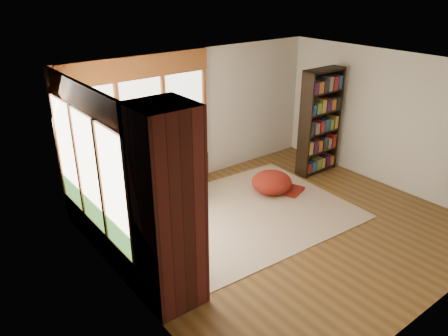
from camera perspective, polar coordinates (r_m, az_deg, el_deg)
floor at (r=7.41m, az=7.89°, el=-7.57°), size 5.50×5.50×0.00m
ceiling at (r=6.45m, az=9.22°, el=12.53°), size 5.50×5.50×0.00m
wall_back at (r=8.62m, az=-3.52°, el=6.76°), size 5.50×0.04×2.60m
wall_front at (r=5.59m, az=27.23°, el=-6.08°), size 5.50×0.04×2.60m
wall_left at (r=5.35m, az=-12.60°, el=-5.09°), size 0.04×5.00×2.60m
wall_right at (r=8.92m, az=21.00°, el=5.78°), size 0.04×5.00×2.60m
windows_back at (r=8.00m, az=-10.52°, el=5.39°), size 2.82×0.10×1.90m
windows_left at (r=6.35m, az=-17.18°, el=-0.33°), size 0.10×2.62×1.90m
roller_blind at (r=6.96m, az=-19.91°, el=4.97°), size 0.03×0.72×0.90m
brick_chimney at (r=5.21m, az=-7.44°, el=-5.50°), size 0.70×0.70×2.60m
sectional_sofa at (r=7.48m, az=-12.22°, el=-4.92°), size 2.20×2.20×0.80m
area_rug at (r=7.69m, az=2.56°, el=-6.00°), size 3.82×3.00×0.01m
bookshelf at (r=9.16m, az=12.42°, el=5.89°), size 0.93×0.31×2.18m
pouf at (r=8.39m, az=6.26°, el=-1.79°), size 0.88×0.88×0.42m
dog_tan at (r=7.37m, az=-11.86°, el=-1.24°), size 0.91×0.64×0.46m
dog_brindle at (r=6.68m, az=-12.42°, el=-4.25°), size 0.52×0.82×0.43m
throw_pillows at (r=7.41m, az=-12.77°, el=-1.31°), size 1.98×1.68×0.45m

